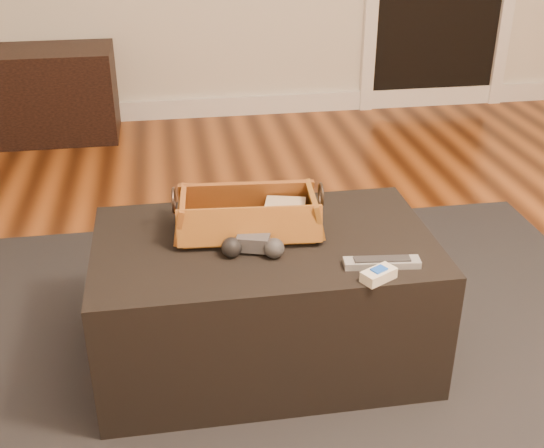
{
  "coord_description": "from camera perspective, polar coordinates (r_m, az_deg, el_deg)",
  "views": [
    {
      "loc": [
        -0.45,
        -1.48,
        1.39
      ],
      "look_at": [
        -0.18,
        0.24,
        0.49
      ],
      "focal_mm": 45.0,
      "sensor_mm": 36.0,
      "label": 1
    }
  ],
  "objects": [
    {
      "name": "ottoman",
      "position": [
        2.11,
        -0.63,
        -6.32
      ],
      "size": [
        1.0,
        0.6,
        0.42
      ],
      "primitive_type": "cube",
      "color": "black",
      "rests_on": "area_rug"
    },
    {
      "name": "wicker_basket",
      "position": [
        2.02,
        -2.0,
        0.61
      ],
      "size": [
        0.45,
        0.26,
        0.15
      ],
      "color": "#9F6A23",
      "rests_on": "ottoman"
    },
    {
      "name": "tv_remote",
      "position": [
        2.02,
        -2.59,
        -0.23
      ],
      "size": [
        0.23,
        0.06,
        0.02
      ],
      "primitive_type": "cube",
      "rotation": [
        0.0,
        0.0,
        0.03
      ],
      "color": "black",
      "rests_on": "wicker_basket"
    },
    {
      "name": "cloth_bundle",
      "position": [
        2.06,
        1.13,
        1.05
      ],
      "size": [
        0.14,
        0.11,
        0.07
      ],
      "primitive_type": "cube",
      "rotation": [
        0.0,
        0.0,
        -0.25
      ],
      "color": "#C7B28A",
      "rests_on": "wicker_basket"
    },
    {
      "name": "cream_gadget",
      "position": [
        1.82,
        8.91,
        -4.21
      ],
      "size": [
        0.11,
        0.09,
        0.03
      ],
      "color": "silver",
      "rests_on": "ottoman"
    },
    {
      "name": "game_controller",
      "position": [
        1.91,
        -1.59,
        -1.8
      ],
      "size": [
        0.19,
        0.12,
        0.06
      ],
      "color": "#3F3F42",
      "rests_on": "ottoman"
    },
    {
      "name": "floor",
      "position": [
        2.08,
        6.02,
        -14.93
      ],
      "size": [
        5.0,
        5.5,
        0.01
      ],
      "primitive_type": "cube",
      "color": "brown",
      "rests_on": "ground"
    },
    {
      "name": "baseboard",
      "position": [
        4.44,
        -2.96,
        9.84
      ],
      "size": [
        5.0,
        0.04,
        0.12
      ],
      "primitive_type": "cube",
      "color": "white",
      "rests_on": "floor"
    },
    {
      "name": "silver_remote",
      "position": [
        1.89,
        9.17,
        -3.18
      ],
      "size": [
        0.21,
        0.07,
        0.02
      ],
      "color": "#989A9F",
      "rests_on": "ottoman"
    },
    {
      "name": "area_rug",
      "position": [
        2.2,
        -0.4,
        -11.73
      ],
      "size": [
        2.6,
        2.0,
        0.01
      ],
      "primitive_type": "cube",
      "color": "black",
      "rests_on": "floor"
    }
  ]
}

